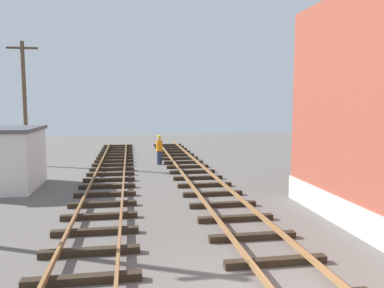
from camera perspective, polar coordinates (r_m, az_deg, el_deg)
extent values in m
cube|color=#2D2319|center=(9.51, 12.59, -17.05)|extent=(2.50, 0.24, 0.18)
cube|color=#2D2319|center=(11.00, 9.16, -13.71)|extent=(2.50, 0.24, 0.18)
cube|color=#2D2319|center=(12.54, 6.63, -11.16)|extent=(2.50, 0.24, 0.18)
cube|color=#2D2319|center=(14.12, 4.69, -9.15)|extent=(2.50, 0.24, 0.18)
cube|color=#2D2319|center=(15.73, 3.16, -7.55)|extent=(2.50, 0.24, 0.18)
cube|color=#2D2319|center=(17.36, 1.92, -6.24)|extent=(2.50, 0.24, 0.18)
cube|color=#2D2319|center=(19.00, 0.90, -5.15)|extent=(2.50, 0.24, 0.18)
cube|color=#2D2319|center=(20.65, 0.05, -4.24)|extent=(2.50, 0.24, 0.18)
cube|color=#2D2319|center=(22.31, -0.68, -3.46)|extent=(2.50, 0.24, 0.18)
cube|color=#2D2319|center=(23.98, -1.30, -2.79)|extent=(2.50, 0.24, 0.18)
cube|color=#2D2319|center=(25.65, -1.84, -2.21)|extent=(2.50, 0.24, 0.18)
cube|color=#2D2319|center=(27.33, -2.32, -1.69)|extent=(2.50, 0.24, 0.18)
cube|color=#2D2319|center=(29.01, -2.74, -1.24)|extent=(2.50, 0.24, 0.18)
cube|color=#2D2319|center=(30.70, -3.11, -0.83)|extent=(2.50, 0.24, 0.18)
cube|color=#2D2319|center=(32.38, -3.45, -0.47)|extent=(2.50, 0.24, 0.18)
cube|color=#2D2319|center=(34.07, -3.75, -0.15)|extent=(2.50, 0.24, 0.18)
cube|color=olive|center=(8.36, 22.17, -19.53)|extent=(0.08, 56.36, 0.14)
cube|color=#2D2319|center=(8.79, -16.25, -19.15)|extent=(2.50, 0.24, 0.18)
cube|color=#2D2319|center=(10.18, -15.21, -15.51)|extent=(2.50, 0.24, 0.18)
cube|color=#2D2319|center=(11.60, -14.45, -12.76)|extent=(2.50, 0.24, 0.18)
cube|color=#2D2319|center=(13.05, -13.87, -10.61)|extent=(2.50, 0.24, 0.18)
cube|color=#2D2319|center=(14.51, -13.41, -8.88)|extent=(2.50, 0.24, 0.18)
cube|color=#2D2319|center=(15.99, -13.03, -7.48)|extent=(2.50, 0.24, 0.18)
cube|color=#2D2319|center=(17.47, -12.73, -6.31)|extent=(2.50, 0.24, 0.18)
cube|color=#2D2319|center=(18.96, -12.47, -5.33)|extent=(2.50, 0.24, 0.18)
cube|color=#2D2319|center=(20.45, -12.25, -4.49)|extent=(2.50, 0.24, 0.18)
cube|color=#2D2319|center=(21.95, -12.06, -3.76)|extent=(2.50, 0.24, 0.18)
cube|color=#2D2319|center=(23.45, -11.89, -3.12)|extent=(2.50, 0.24, 0.18)
cube|color=#2D2319|center=(24.95, -11.75, -2.57)|extent=(2.50, 0.24, 0.18)
cube|color=#2D2319|center=(26.46, -11.62, -2.07)|extent=(2.50, 0.24, 0.18)
cube|color=#2D2319|center=(27.97, -11.51, -1.63)|extent=(2.50, 0.24, 0.18)
cube|color=#2D2319|center=(29.48, -11.40, -1.24)|extent=(2.50, 0.24, 0.18)
cube|color=#2D2319|center=(30.99, -11.31, -0.88)|extent=(2.50, 0.24, 0.18)
cube|color=#2D2319|center=(32.50, -11.23, -0.56)|extent=(2.50, 0.24, 0.18)
cube|color=#2D2319|center=(34.01, -11.15, -0.26)|extent=(2.50, 0.24, 0.18)
cube|color=silver|center=(18.83, -26.56, -2.18)|extent=(2.80, 3.60, 2.60)
cube|color=#4C4C51|center=(18.70, -26.76, 2.02)|extent=(3.00, 3.80, 0.16)
cylinder|color=brown|center=(25.16, -24.05, 5.52)|extent=(0.24, 0.24, 7.54)
cube|color=#4C3D2D|center=(25.38, -24.39, 13.15)|extent=(1.80, 0.12, 0.12)
cylinder|color=#262D4C|center=(23.73, -4.97, -2.09)|extent=(0.32, 0.32, 0.85)
cylinder|color=orange|center=(23.63, -4.99, -0.29)|extent=(0.40, 0.40, 0.65)
sphere|color=tan|center=(23.59, -5.00, 0.79)|extent=(0.24, 0.24, 0.24)
sphere|color=yellow|center=(23.57, -5.00, 1.12)|extent=(0.22, 0.22, 0.22)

